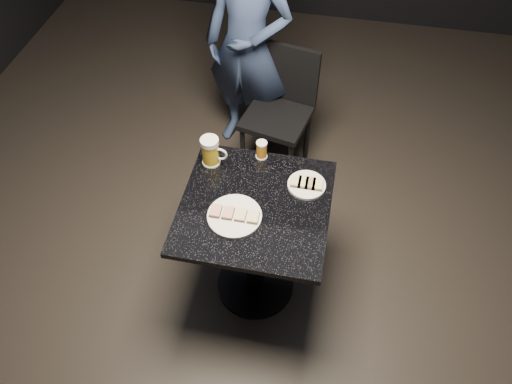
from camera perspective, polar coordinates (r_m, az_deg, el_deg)
floor at (r=2.96m, az=-0.08°, el=-10.57°), size 6.00×6.00×0.00m
plate_large at (r=2.29m, az=-2.47°, el=-2.76°), size 0.25×0.25×0.01m
plate_small at (r=2.42m, az=5.80°, el=0.80°), size 0.18×0.18×0.01m
patron at (r=3.23m, az=-0.89°, el=16.46°), size 0.66×0.52×1.59m
table at (r=2.53m, az=-0.09°, el=-4.89°), size 0.70×0.70×0.75m
beer_mug at (r=2.47m, az=-5.18°, el=4.66°), size 0.13×0.09×0.16m
beer_tumbler at (r=2.51m, az=0.64°, el=4.86°), size 0.06×0.06×0.10m
chair at (r=3.23m, az=2.86°, el=9.88°), size 0.47×0.47×0.87m
canapes_on_plate_large at (r=2.28m, az=-2.49°, el=-2.51°), size 0.23×0.07×0.02m
canapes_on_plate_small at (r=2.40m, az=5.83°, el=1.06°), size 0.15×0.07×0.02m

